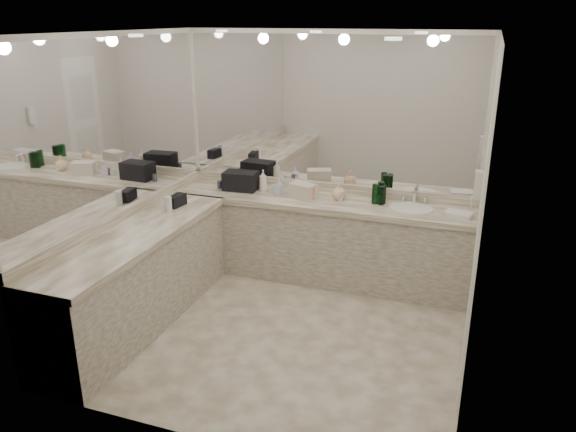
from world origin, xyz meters
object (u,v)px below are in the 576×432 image
at_px(wall_phone, 478,185).
at_px(soap_bottle_a, 263,180).
at_px(soap_bottle_c, 339,191).
at_px(sink, 411,209).
at_px(cream_cosmetic_case, 303,190).
at_px(hand_towel, 459,214).
at_px(soap_bottle_b, 279,187).
at_px(black_toiletry_bag, 241,181).

xyz_separation_m(wall_phone, soap_bottle_a, (-2.23, 0.57, -0.33)).
relative_size(soap_bottle_a, soap_bottle_c, 1.25).
xyz_separation_m(sink, soap_bottle_c, (-0.76, 0.04, 0.10)).
bearing_deg(wall_phone, cream_cosmetic_case, 164.48).
distance_m(wall_phone, soap_bottle_c, 1.51).
bearing_deg(hand_towel, cream_cosmetic_case, 177.81).
relative_size(cream_cosmetic_case, soap_bottle_c, 1.46).
distance_m(wall_phone, soap_bottle_b, 2.12).
height_order(sink, soap_bottle_b, soap_bottle_b).
bearing_deg(soap_bottle_b, wall_phone, -14.41).
bearing_deg(soap_bottle_c, wall_phone, -21.76).
distance_m(cream_cosmetic_case, soap_bottle_b, 0.28).
height_order(hand_towel, soap_bottle_b, soap_bottle_b).
height_order(sink, wall_phone, wall_phone).
xyz_separation_m(black_toiletry_bag, soap_bottle_a, (0.25, 0.04, 0.01)).
relative_size(sink, cream_cosmetic_case, 1.60).
bearing_deg(black_toiletry_bag, soap_bottle_b, -1.37).
bearing_deg(soap_bottle_c, soap_bottle_b, -177.92).
distance_m(soap_bottle_b, soap_bottle_c, 0.66).
distance_m(sink, soap_bottle_a, 1.63).
xyz_separation_m(cream_cosmetic_case, soap_bottle_a, (-0.49, 0.09, 0.04)).
xyz_separation_m(wall_phone, black_toiletry_bag, (-2.48, 0.53, -0.35)).
height_order(wall_phone, black_toiletry_bag, wall_phone).
distance_m(black_toiletry_bag, cream_cosmetic_case, 0.74).
distance_m(black_toiletry_bag, hand_towel, 2.34).
xyz_separation_m(sink, soap_bottle_b, (-1.42, 0.02, 0.09)).
bearing_deg(wall_phone, sink, 140.43).
bearing_deg(soap_bottle_b, hand_towel, -2.95).
xyz_separation_m(sink, wall_phone, (0.61, -0.50, 0.46)).
bearing_deg(soap_bottle_c, hand_towel, -5.66).
bearing_deg(hand_towel, wall_phone, -71.40).
xyz_separation_m(soap_bottle_a, soap_bottle_c, (0.87, -0.03, -0.02)).
relative_size(wall_phone, soap_bottle_a, 1.02).
bearing_deg(black_toiletry_bag, soap_bottle_a, 9.94).
height_order(hand_towel, soap_bottle_c, soap_bottle_c).
bearing_deg(soap_bottle_b, soap_bottle_c, 2.08).
bearing_deg(sink, wall_phone, -39.57).
distance_m(soap_bottle_a, soap_bottle_b, 0.22).
distance_m(wall_phone, soap_bottle_a, 2.33).
xyz_separation_m(wall_phone, soap_bottle_b, (-2.02, 0.52, -0.37)).
xyz_separation_m(black_toiletry_bag, cream_cosmetic_case, (0.74, -0.05, -0.02)).
distance_m(cream_cosmetic_case, soap_bottle_a, 0.50).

